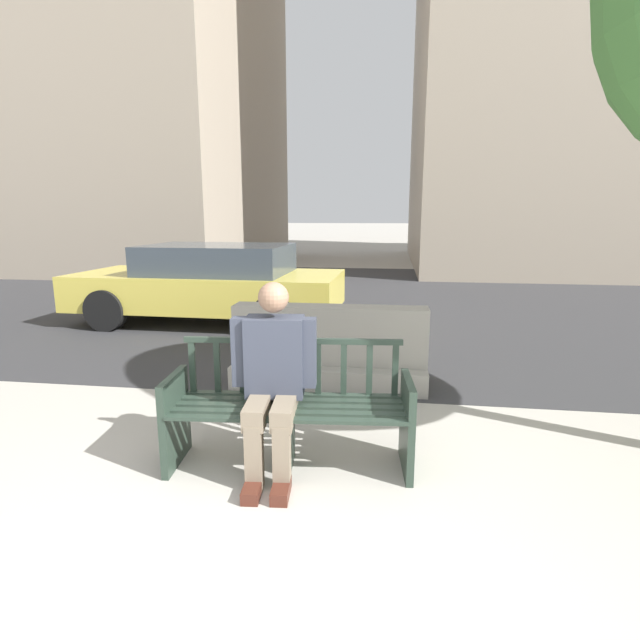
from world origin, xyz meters
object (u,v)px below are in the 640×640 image
car_taxi_near (211,283)px  street_bench (290,412)px  seated_person (273,375)px  jersey_barrier_centre (330,353)px

car_taxi_near → street_bench: bearing=-63.7°
seated_person → jersey_barrier_centre: size_ratio=0.65×
seated_person → jersey_barrier_centre: 1.86m
street_bench → car_taxi_near: 5.10m
seated_person → car_taxi_near: seated_person is taller
jersey_barrier_centre → car_taxi_near: 3.66m
seated_person → car_taxi_near: 5.11m
street_bench → jersey_barrier_centre: (0.06, 1.75, -0.06)m
street_bench → car_taxi_near: bearing=116.3°
street_bench → seated_person: bearing=-146.2°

